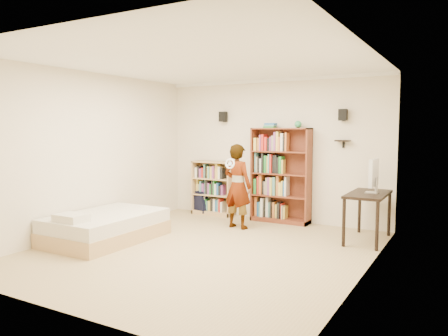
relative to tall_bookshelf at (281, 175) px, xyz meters
The scene contains 14 objects.
ground 2.51m from the tall_bookshelf, 95.62° to the right, with size 4.50×5.00×0.01m, color tan.
room_shell 2.51m from the tall_bookshelf, 95.62° to the right, with size 4.52×5.02×2.71m.
crown_molding 2.95m from the tall_bookshelf, 95.62° to the right, with size 4.50×5.00×0.06m.
speaker_left 1.70m from the tall_bookshelf, behind, with size 0.14×0.12×0.20m, color black.
speaker_right 1.58m from the tall_bookshelf, ahead, with size 0.14×0.12×0.20m, color black.
wall_shelf 1.30m from the tall_bookshelf, ahead, with size 0.25×0.16×0.03m, color black.
tall_bookshelf is the anchor object (origin of this frame).
low_bookshelf 1.51m from the tall_bookshelf, behind, with size 0.88×0.33×1.10m, color tan, non-canonical shape.
computer_desk 1.90m from the tall_bookshelf, 19.87° to the right, with size 0.56×1.12×0.76m, color black, non-canonical shape.
imac 1.88m from the tall_bookshelf, 19.19° to the right, with size 0.11×0.53×0.53m, color silver, non-canonical shape.
daybed 3.28m from the tall_bookshelf, 125.39° to the right, with size 1.18×1.82×0.54m, color silver, non-canonical shape.
person 0.97m from the tall_bookshelf, 119.38° to the right, with size 0.55×0.36×1.50m, color black.
wii_wheel 1.24m from the tall_bookshelf, 112.89° to the right, with size 0.18×0.18×0.03m, color silver.
navy_bag 1.88m from the tall_bookshelf, behind, with size 0.34×0.22×0.47m, color black, non-canonical shape.
Camera 1 is at (3.32, -5.25, 1.76)m, focal length 35.00 mm.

